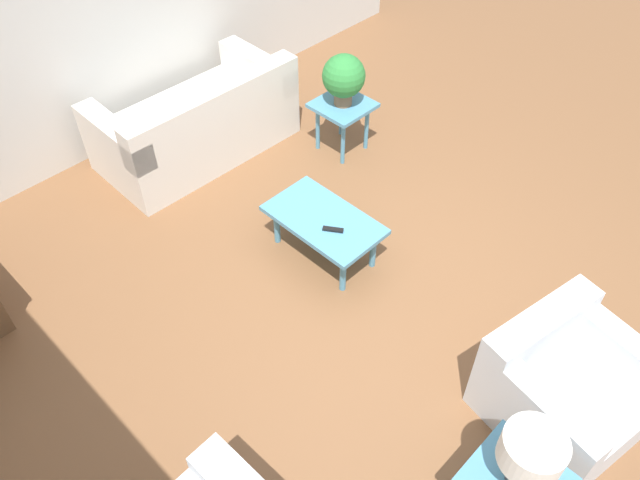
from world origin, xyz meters
name	(u,v)px	position (x,y,z in m)	size (l,w,h in m)	color
ground_plane	(369,285)	(0.00, 0.00, 0.00)	(14.00, 14.00, 0.00)	brown
sofa	(198,125)	(2.30, -0.15, 0.31)	(0.98, 1.84, 0.83)	silver
armchair	(564,385)	(-1.58, -0.06, 0.28)	(1.01, 1.04, 0.70)	silver
coffee_table	(324,222)	(0.50, 0.00, 0.35)	(0.93, 0.53, 0.40)	teal
side_table_plant	(343,111)	(1.37, -1.14, 0.42)	(0.50, 0.50, 0.51)	teal
potted_plant	(344,77)	(1.37, -1.14, 0.78)	(0.39, 0.39, 0.49)	brown
table_lamp	(531,454)	(-1.71, 0.80, 0.81)	(0.33, 0.33, 0.43)	#333333
remote_control	(333,229)	(0.36, 0.05, 0.41)	(0.16, 0.12, 0.02)	black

